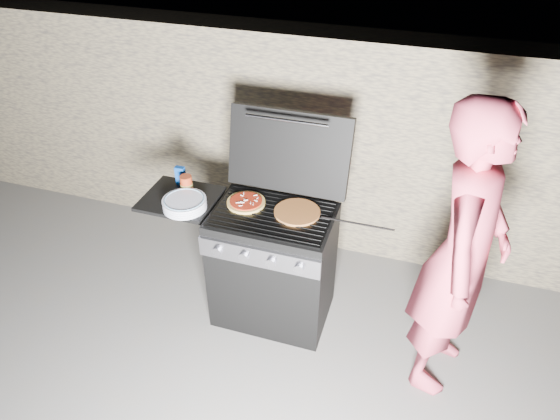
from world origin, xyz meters
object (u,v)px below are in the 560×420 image
(pizza_topped, at_px, (246,202))
(person, at_px, (462,256))
(gas_grill, at_px, (240,259))
(sauce_jar, at_px, (186,184))

(pizza_topped, relative_size, person, 0.13)
(gas_grill, xyz_separation_m, person, (1.43, -0.13, 0.50))
(gas_grill, xyz_separation_m, pizza_topped, (0.04, 0.05, 0.47))
(pizza_topped, xyz_separation_m, sauce_jar, (-0.44, 0.02, 0.04))
(gas_grill, height_order, person, person)
(gas_grill, distance_m, person, 1.52)
(gas_grill, relative_size, sauce_jar, 10.34)
(gas_grill, bearing_deg, person, -5.22)
(gas_grill, xyz_separation_m, sauce_jar, (-0.40, 0.07, 0.51))
(sauce_jar, height_order, person, person)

